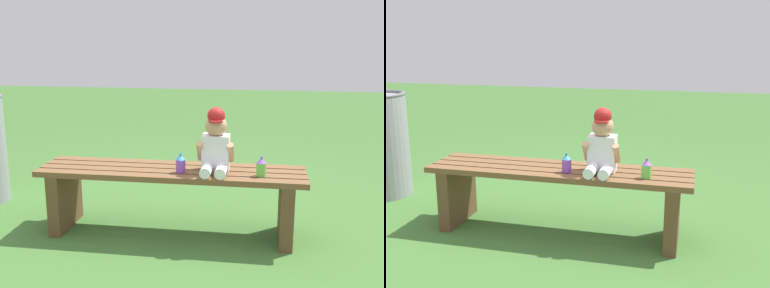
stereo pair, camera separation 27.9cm
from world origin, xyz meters
The scene contains 5 objects.
ground_plane centered at (0.00, 0.00, 0.00)m, with size 16.00×16.00×0.00m, color #3D6B2D.
park_bench centered at (0.00, 0.00, 0.30)m, with size 1.71×0.40×0.44m.
child_figure centered at (0.29, -0.01, 0.62)m, with size 0.23×0.27×0.40m.
sippy_cup_left centered at (0.07, -0.07, 0.50)m, with size 0.06×0.06×0.12m.
sippy_cup_right centered at (0.57, -0.07, 0.50)m, with size 0.06×0.06×0.12m.
Camera 1 is at (0.56, -2.82, 1.29)m, focal length 43.60 mm.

